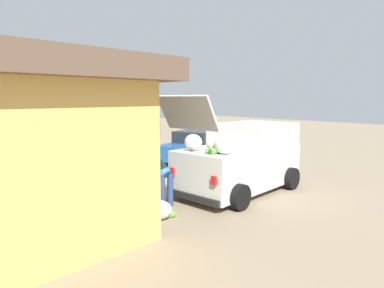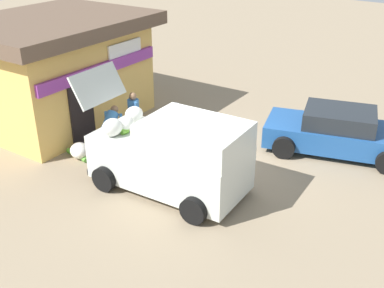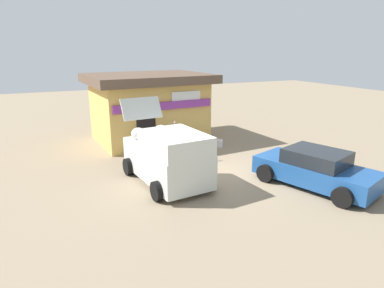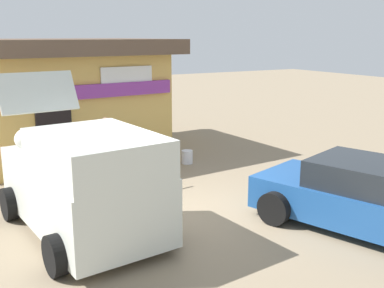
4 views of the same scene
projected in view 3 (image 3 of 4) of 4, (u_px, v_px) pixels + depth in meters
name	position (u px, v px, depth m)	size (l,w,h in m)	color
ground_plane	(212.00, 175.00, 12.67)	(60.00, 60.00, 0.00)	gray
storefront_bar	(149.00, 106.00, 17.16)	(6.22, 5.12, 3.40)	#E0B259
delivery_van	(167.00, 156.00, 11.75)	(2.47, 4.46, 2.75)	silver
parked_sedan	(315.00, 169.00, 11.54)	(3.06, 4.41, 1.30)	#1E4C8C
vendor_standing	(175.00, 136.00, 14.59)	(0.46, 0.52, 1.62)	#4C4C51
customer_bending	(154.00, 141.00, 14.24)	(0.77, 0.64, 1.39)	navy
unloaded_banana_pile	(135.00, 153.00, 14.64)	(0.79, 0.92, 0.44)	silver
paint_bucket	(219.00, 143.00, 16.25)	(0.32, 0.32, 0.37)	silver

